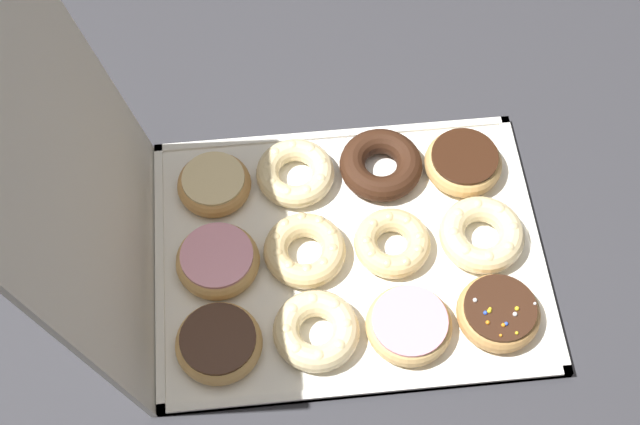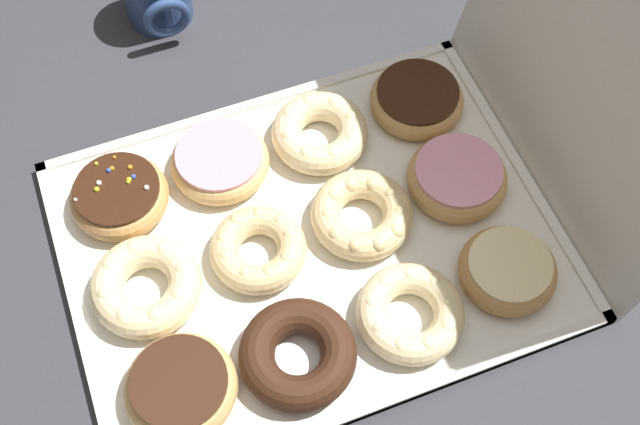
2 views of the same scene
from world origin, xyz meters
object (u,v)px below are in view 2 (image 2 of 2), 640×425
at_px(chocolate_frosted_donut_2, 181,387).
at_px(cruller_donut_6, 320,132).
at_px(cruller_donut_7, 363,218).
at_px(glazed_ring_donut_11, 508,270).
at_px(sprinkle_donut_0, 119,196).
at_px(cruller_donut_4, 258,248).
at_px(cruller_donut_1, 146,286).
at_px(pink_frosted_donut_3, 220,161).
at_px(pink_frosted_donut_10, 457,177).
at_px(chocolate_cake_ring_donut_5, 298,354).
at_px(chocolate_frosted_donut_9, 417,99).
at_px(cruller_donut_8, 410,313).
at_px(donut_box, 310,241).

distance_m(chocolate_frosted_donut_2, cruller_donut_6, 0.34).
height_order(cruller_donut_7, glazed_ring_donut_11, same).
height_order(sprinkle_donut_0, chocolate_frosted_donut_2, sprinkle_donut_0).
distance_m(chocolate_frosted_donut_2, cruller_donut_4, 0.17).
distance_m(cruller_donut_1, pink_frosted_donut_3, 0.17).
distance_m(cruller_donut_7, pink_frosted_donut_10, 0.12).
bearing_deg(cruller_donut_6, cruller_donut_7, 1.89).
height_order(cruller_donut_4, chocolate_cake_ring_donut_5, chocolate_cake_ring_donut_5).
bearing_deg(chocolate_frosted_donut_9, chocolate_cake_ring_donut_5, -44.19).
distance_m(cruller_donut_6, cruller_donut_8, 0.25).
xyz_separation_m(donut_box, chocolate_frosted_donut_2, (0.12, -0.18, 0.03)).
xyz_separation_m(cruller_donut_1, pink_frosted_donut_10, (-0.00, 0.37, 0.00)).
xyz_separation_m(sprinkle_donut_0, chocolate_frosted_donut_2, (0.24, 0.00, 0.00)).
distance_m(pink_frosted_donut_3, pink_frosted_donut_10, 0.28).
relative_size(pink_frosted_donut_3, chocolate_frosted_donut_9, 1.00).
distance_m(chocolate_cake_ring_donut_5, chocolate_frosted_donut_9, 0.36).
distance_m(cruller_donut_1, chocolate_cake_ring_donut_5, 0.18).
height_order(cruller_donut_8, chocolate_frosted_donut_9, same).
bearing_deg(chocolate_frosted_donut_9, pink_frosted_donut_10, -1.76).
bearing_deg(pink_frosted_donut_3, chocolate_frosted_donut_2, -25.50).
height_order(cruller_donut_1, chocolate_frosted_donut_9, cruller_donut_1).
distance_m(cruller_donut_1, glazed_ring_donut_11, 0.39).
bearing_deg(chocolate_frosted_donut_2, cruller_donut_4, 135.08).
height_order(donut_box, sprinkle_donut_0, sprinkle_donut_0).
distance_m(sprinkle_donut_0, glazed_ring_donut_11, 0.44).
bearing_deg(sprinkle_donut_0, cruller_donut_1, -0.31).
height_order(cruller_donut_1, cruller_donut_6, same).
relative_size(pink_frosted_donut_3, cruller_donut_6, 1.00).
bearing_deg(pink_frosted_donut_10, chocolate_frosted_donut_2, -70.98).
bearing_deg(cruller_donut_7, chocolate_frosted_donut_9, 136.41).
bearing_deg(cruller_donut_1, cruller_donut_4, 90.57).
distance_m(donut_box, pink_frosted_donut_3, 0.14).
bearing_deg(pink_frosted_donut_3, chocolate_frosted_donut_9, 90.15).
xyz_separation_m(donut_box, pink_frosted_donut_3, (-0.12, -0.07, 0.02)).
bearing_deg(pink_frosted_donut_10, chocolate_frosted_donut_9, 178.24).
relative_size(cruller_donut_1, cruller_donut_6, 1.04).
relative_size(pink_frosted_donut_3, glazed_ring_donut_11, 1.08).
height_order(cruller_donut_8, pink_frosted_donut_10, pink_frosted_donut_10).
bearing_deg(chocolate_cake_ring_donut_5, cruller_donut_8, 90.33).
xyz_separation_m(sprinkle_donut_0, cruller_donut_4, (0.12, 0.13, -0.00)).
bearing_deg(sprinkle_donut_0, cruller_donut_6, 90.35).
relative_size(chocolate_cake_ring_donut_5, cruller_donut_8, 1.06).
relative_size(chocolate_cake_ring_donut_5, cruller_donut_6, 1.05).
distance_m(chocolate_frosted_donut_2, chocolate_cake_ring_donut_5, 0.12).
bearing_deg(cruller_donut_6, pink_frosted_donut_10, 47.07).
bearing_deg(donut_box, chocolate_frosted_donut_9, 124.05).
bearing_deg(cruller_donut_6, cruller_donut_8, 1.48).
xyz_separation_m(chocolate_frosted_donut_2, pink_frosted_donut_3, (-0.25, 0.12, -0.00)).
distance_m(cruller_donut_1, cruller_donut_7, 0.25).
distance_m(chocolate_cake_ring_donut_5, cruller_donut_7, 0.18).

